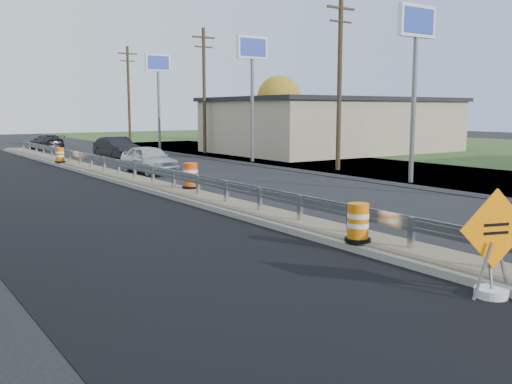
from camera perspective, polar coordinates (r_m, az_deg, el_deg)
ground at (r=17.82m, az=0.38°, el=-2.51°), size 140.00×140.00×0.00m
grass_verge_far at (r=46.95m, az=24.24°, el=3.45°), size 40.00×120.00×0.03m
milled_overlay at (r=25.24m, az=-21.28°, el=0.11°), size 7.20×120.00×0.01m
median at (r=24.72m, az=-10.25°, el=0.63°), size 1.60×55.00×0.23m
guardrail at (r=25.56m, az=-11.20°, el=2.24°), size 0.10×46.15×0.72m
retail_building_near at (r=46.29m, az=7.70°, el=6.70°), size 18.50×12.50×4.27m
pylon_sign_south at (r=27.05m, az=15.72°, el=14.62°), size 2.20×0.30×7.90m
pylon_sign_mid at (r=36.78m, az=-0.39°, el=13.13°), size 2.20×0.30×7.90m
pylon_sign_north at (r=48.99m, az=-9.78°, el=11.78°), size 2.20×0.30×7.90m
utility_pole_smid at (r=31.80m, az=8.35°, el=11.04°), size 1.90×0.26×9.40m
utility_pole_nmid at (r=44.02m, az=-5.21°, el=10.28°), size 1.90×0.26×9.40m
utility_pole_north at (r=57.57m, az=-12.61°, el=9.62°), size 1.90×0.26×9.40m
tree_far_yellow at (r=60.31m, az=2.31°, el=9.36°), size 4.62×4.62×6.86m
caution_sign at (r=11.01m, az=22.59°, el=-7.24°), size 1.36×0.59×1.96m
barrel_median_near at (r=13.66m, az=10.16°, el=-3.09°), size 0.62×0.62×0.91m
barrel_median_mid at (r=22.75m, az=-6.55°, el=1.59°), size 0.69×0.69×1.01m
barrel_median_far at (r=35.79m, az=-19.02°, el=3.49°), size 0.60×0.60×0.88m
barrel_shoulder_far at (r=46.28m, az=-12.80°, el=4.47°), size 0.66×0.66×0.97m
car_silver at (r=30.59m, az=-10.62°, el=3.23°), size 1.92×4.38×1.47m
car_dark_mid at (r=40.21m, az=-13.75°, el=4.31°), size 1.92×4.67×1.50m
car_dark_far at (r=51.41m, az=-20.21°, el=4.72°), size 2.20×4.58×1.29m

